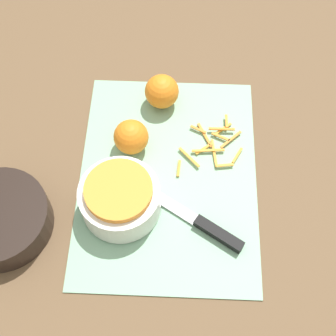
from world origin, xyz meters
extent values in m
plane|color=brown|center=(0.00, 0.00, 0.00)|extent=(4.00, 4.00, 0.00)
cube|color=#84B793|center=(0.00, 0.00, 0.00)|extent=(0.47, 0.35, 0.01)
cylinder|color=silver|center=(-0.07, 0.08, 0.04)|extent=(0.15, 0.15, 0.06)
cylinder|color=orange|center=(-0.07, 0.08, 0.07)|extent=(0.12, 0.12, 0.02)
cylinder|color=black|center=(-0.11, 0.30, 0.03)|extent=(0.18, 0.18, 0.06)
cube|color=black|center=(-0.12, -0.10, 0.01)|extent=(0.07, 0.09, 0.02)
cube|color=silver|center=(-0.06, 0.00, 0.01)|extent=(0.09, 0.13, 0.00)
sphere|color=orange|center=(0.06, 0.08, 0.04)|extent=(0.07, 0.07, 0.07)
sphere|color=orange|center=(0.18, 0.02, 0.04)|extent=(0.07, 0.07, 0.07)
cube|color=gold|center=(0.05, -0.09, 0.01)|extent=(0.06, 0.01, 0.00)
cube|color=orange|center=(0.10, -0.07, 0.01)|extent=(0.06, 0.03, 0.00)
cube|color=gold|center=(0.03, -0.11, 0.01)|extent=(0.01, 0.04, 0.00)
cube|color=orange|center=(0.13, -0.12, 0.01)|extent=(0.03, 0.01, 0.00)
cube|color=orange|center=(0.11, -0.11, 0.01)|extent=(0.01, 0.05, 0.00)
cube|color=orange|center=(0.09, -0.10, 0.01)|extent=(0.02, 0.04, 0.00)
cube|color=orange|center=(0.09, -0.13, 0.01)|extent=(0.04, 0.04, 0.00)
cube|color=gold|center=(0.04, -0.04, 0.01)|extent=(0.05, 0.04, 0.00)
cube|color=gold|center=(0.11, -0.11, 0.01)|extent=(0.03, 0.04, 0.00)
cube|color=orange|center=(0.06, -0.08, 0.01)|extent=(0.01, 0.07, 0.00)
cube|color=orange|center=(0.02, -0.02, 0.01)|extent=(0.04, 0.01, 0.00)
cube|color=orange|center=(0.11, -0.06, 0.01)|extent=(0.02, 0.03, 0.00)
cube|color=orange|center=(0.06, -0.07, 0.01)|extent=(0.03, 0.03, 0.00)
cube|color=#F89C31|center=(0.05, -0.14, 0.01)|extent=(0.04, 0.02, 0.00)
camera|label=1|loc=(-0.43, -0.02, 0.81)|focal=50.00mm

